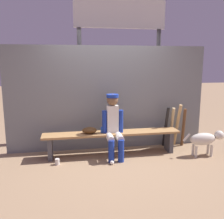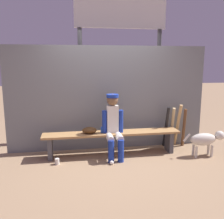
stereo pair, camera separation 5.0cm
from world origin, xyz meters
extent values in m
plane|color=#937556|center=(0.00, 0.00, 0.00)|extent=(30.00, 30.00, 0.00)
cube|color=slate|center=(0.00, 0.42, 1.06)|extent=(4.11, 0.03, 2.12)
cube|color=#AD7F4C|center=(0.00, 0.00, 0.44)|extent=(2.66, 0.36, 0.04)
cube|color=#4C4C51|center=(-1.18, 0.00, 0.21)|extent=(0.08, 0.29, 0.42)
cube|color=#4C4C51|center=(1.18, 0.00, 0.21)|extent=(0.08, 0.29, 0.42)
cube|color=silver|center=(0.01, 0.00, 0.72)|extent=(0.22, 0.13, 0.53)
sphere|color=brown|center=(0.01, 0.00, 1.10)|extent=(0.22, 0.22, 0.22)
cylinder|color=#193399|center=(0.01, 0.00, 1.17)|extent=(0.23, 0.23, 0.06)
cylinder|color=silver|center=(-0.08, -0.19, 0.42)|extent=(0.13, 0.38, 0.13)
cylinder|color=#193399|center=(-0.08, -0.38, 0.21)|extent=(0.11, 0.11, 0.42)
cylinder|color=#193399|center=(-0.15, -0.02, 0.67)|extent=(0.09, 0.09, 0.45)
cylinder|color=silver|center=(0.10, -0.19, 0.42)|extent=(0.13, 0.38, 0.13)
cylinder|color=#193399|center=(0.10, -0.38, 0.21)|extent=(0.11, 0.11, 0.42)
cylinder|color=#193399|center=(0.17, -0.02, 0.67)|extent=(0.09, 0.09, 0.45)
ellipsoid|color=#593819|center=(-0.44, 0.00, 0.52)|extent=(0.28, 0.20, 0.12)
cylinder|color=black|center=(1.20, 0.25, 0.45)|extent=(0.07, 0.27, 0.89)
cylinder|color=tan|center=(1.35, 0.28, 0.43)|extent=(0.08, 0.23, 0.86)
cylinder|color=tan|center=(1.48, 0.28, 0.47)|extent=(0.08, 0.29, 0.93)
cylinder|color=brown|center=(1.61, 0.25, 0.41)|extent=(0.07, 0.15, 0.83)
sphere|color=white|center=(-0.09, -0.48, 0.04)|extent=(0.07, 0.07, 0.07)
cylinder|color=silver|center=(-1.05, -0.31, 0.06)|extent=(0.08, 0.08, 0.11)
cylinder|color=#1E47AD|center=(-0.18, 0.00, 0.51)|extent=(0.08, 0.08, 0.11)
cylinder|color=#3F3F42|center=(-0.53, 1.24, 1.28)|extent=(0.10, 0.10, 2.55)
cylinder|color=#3F3F42|center=(1.35, 1.24, 1.28)|extent=(0.10, 0.10, 2.55)
cube|color=white|center=(0.41, 1.24, 2.94)|extent=(2.11, 0.08, 0.77)
ellipsoid|color=beige|center=(1.72, -0.37, 0.34)|extent=(0.52, 0.20, 0.24)
sphere|color=beige|center=(2.06, -0.37, 0.40)|extent=(0.18, 0.18, 0.18)
cylinder|color=beige|center=(1.38, -0.37, 0.39)|extent=(0.15, 0.04, 0.16)
cylinder|color=beige|center=(1.88, -0.31, 0.11)|extent=(0.05, 0.05, 0.22)
cylinder|color=beige|center=(1.88, -0.43, 0.11)|extent=(0.05, 0.05, 0.22)
cylinder|color=beige|center=(1.56, -0.31, 0.11)|extent=(0.05, 0.05, 0.22)
cylinder|color=beige|center=(1.56, -0.43, 0.11)|extent=(0.05, 0.05, 0.22)
camera|label=1|loc=(-0.83, -4.66, 1.82)|focal=40.51mm
camera|label=2|loc=(-0.78, -4.67, 1.82)|focal=40.51mm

